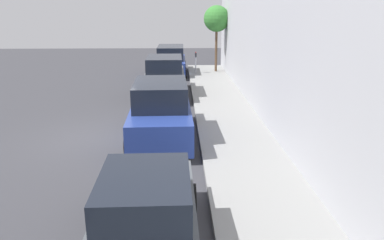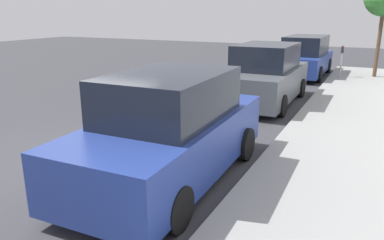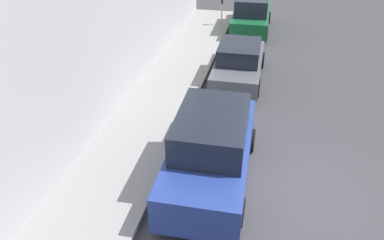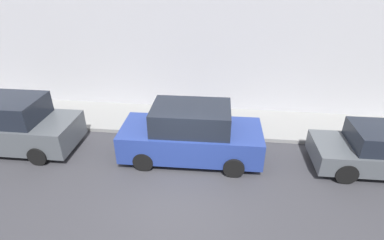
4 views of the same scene
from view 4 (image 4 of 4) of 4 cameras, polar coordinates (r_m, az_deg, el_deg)
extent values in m
plane|color=#38383D|center=(9.12, -2.59, -14.90)|extent=(60.00, 60.00, 0.00)
cube|color=gray|center=(12.93, 0.63, -0.18)|extent=(2.51, 32.00, 0.15)
cube|color=#4C5156|center=(11.74, 32.64, -5.65)|extent=(1.86, 4.52, 0.68)
cylinder|color=black|center=(10.63, 27.30, -9.02)|extent=(0.22, 0.70, 0.70)
cylinder|color=black|center=(11.95, 24.85, -4.16)|extent=(0.22, 0.70, 0.70)
cube|color=navy|center=(10.43, -0.16, -3.80)|extent=(2.06, 4.84, 0.96)
cube|color=black|center=(9.99, -0.17, 0.48)|extent=(1.78, 2.64, 0.80)
cylinder|color=black|center=(10.13, -9.25, -7.74)|extent=(0.22, 0.68, 0.68)
cylinder|color=black|center=(11.63, -6.93, -2.41)|extent=(0.22, 0.68, 0.68)
cylinder|color=black|center=(9.82, 7.96, -8.93)|extent=(0.22, 0.68, 0.68)
cylinder|color=black|center=(11.36, 7.88, -3.28)|extent=(0.22, 0.68, 0.68)
cube|color=#4C5156|center=(12.82, -31.13, -1.72)|extent=(2.00, 4.82, 0.96)
cube|color=black|center=(12.47, -32.12, 1.79)|extent=(1.75, 2.61, 0.80)
cylinder|color=black|center=(11.52, -27.29, -6.10)|extent=(0.22, 0.67, 0.67)
cylinder|color=black|center=(12.85, -23.12, -1.56)|extent=(0.22, 0.67, 0.67)
camera|label=1|loc=(14.72, 56.63, 8.34)|focal=35.00mm
camera|label=2|loc=(13.21, 27.01, 11.07)|focal=35.00mm
camera|label=3|loc=(11.60, -47.22, 22.09)|focal=35.00mm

